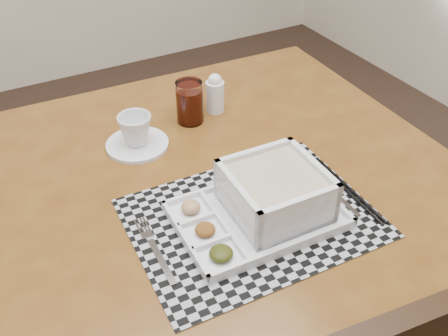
{
  "coord_description": "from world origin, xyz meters",
  "views": [
    {
      "loc": [
        0.12,
        -0.55,
        1.51
      ],
      "look_at": [
        0.5,
        0.13,
        0.91
      ],
      "focal_mm": 40.0,
      "sensor_mm": 36.0,
      "label": 1
    }
  ],
  "objects": [
    {
      "name": "dining_table",
      "position": [
        0.52,
        0.18,
        0.73
      ],
      "size": [
        1.13,
        1.13,
        0.81
      ],
      "color": "#512A0E",
      "rests_on": "ground"
    },
    {
      "name": "placemat",
      "position": [
        0.52,
        0.07,
        0.82
      ],
      "size": [
        0.49,
        0.37,
        0.0
      ],
      "primitive_type": "cube",
      "rotation": [
        0.0,
        0.0,
        -0.04
      ],
      "color": "#95969C",
      "rests_on": "dining_table"
    },
    {
      "name": "serving_tray",
      "position": [
        0.56,
        0.06,
        0.86
      ],
      "size": [
        0.33,
        0.23,
        0.1
      ],
      "color": "silver",
      "rests_on": "placemat"
    },
    {
      "name": "fork",
      "position": [
        0.32,
        0.08,
        0.82
      ],
      "size": [
        0.02,
        0.19,
        0.0
      ],
      "color": "silver",
      "rests_on": "placemat"
    },
    {
      "name": "spoon",
      "position": [
        0.72,
        0.1,
        0.82
      ],
      "size": [
        0.04,
        0.18,
        0.01
      ],
      "color": "silver",
      "rests_on": "placemat"
    },
    {
      "name": "chopsticks",
      "position": [
        0.75,
        0.04,
        0.82
      ],
      "size": [
        0.03,
        0.24,
        0.01
      ],
      "color": "black",
      "rests_on": "placemat"
    },
    {
      "name": "saucer",
      "position": [
        0.41,
        0.41,
        0.82
      ],
      "size": [
        0.15,
        0.15,
        0.01
      ],
      "primitive_type": "cylinder",
      "color": "silver",
      "rests_on": "dining_table"
    },
    {
      "name": "cup",
      "position": [
        0.41,
        0.41,
        0.86
      ],
      "size": [
        0.08,
        0.08,
        0.07
      ],
      "primitive_type": "imported",
      "rotation": [
        0.0,
        0.0,
        -0.02
      ],
      "color": "silver",
      "rests_on": "saucer"
    },
    {
      "name": "juice_glass",
      "position": [
        0.57,
        0.46,
        0.87
      ],
      "size": [
        0.07,
        0.07,
        0.11
      ],
      "color": "white",
      "rests_on": "dining_table"
    },
    {
      "name": "creamer_bottle",
      "position": [
        0.65,
        0.47,
        0.87
      ],
      "size": [
        0.05,
        0.05,
        0.11
      ],
      "color": "silver",
      "rests_on": "dining_table"
    }
  ]
}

